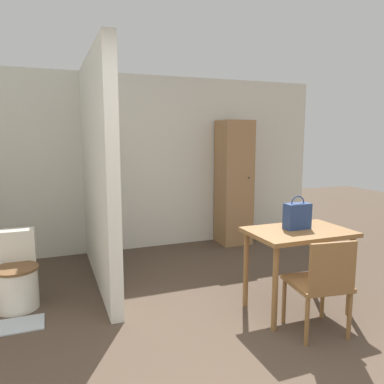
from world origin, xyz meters
name	(u,v)px	position (x,y,z in m)	size (l,w,h in m)	color
wall_back	(136,163)	(0.00, 3.76, 1.25)	(5.78, 0.12, 2.50)	silver
partition_wall	(97,172)	(-0.69, 2.62, 1.25)	(0.12, 2.16, 2.50)	silver
dining_table	(298,242)	(0.94, 1.19, 0.67)	(0.94, 0.62, 0.79)	brown
wooden_chair	(322,282)	(0.84, 0.74, 0.46)	(0.50, 0.50, 0.84)	brown
toilet	(17,277)	(-1.54, 2.25, 0.29)	(0.41, 0.56, 0.72)	silver
handbag	(297,216)	(0.95, 1.24, 0.91)	(0.24, 0.12, 0.31)	navy
wooden_cabinet	(234,183)	(1.44, 3.46, 0.94)	(0.47, 0.47, 1.88)	#997047
bath_mat	(16,326)	(-1.54, 1.81, 0.01)	(0.47, 0.30, 0.01)	#B2BCC6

